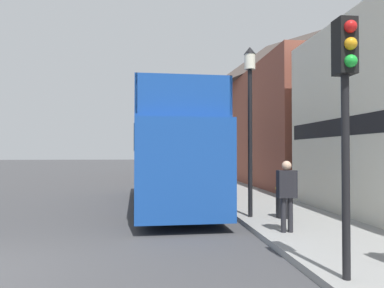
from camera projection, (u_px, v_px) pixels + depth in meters
The scene contains 11 objects.
ground_plane at pixel (105, 180), 27.04m from camera, with size 144.00×144.00×0.00m, color #3D3D3F.
sidewalk at pixel (212, 181), 24.90m from camera, with size 3.14×108.00×0.14m.
brick_terrace_rear at pixel (267, 112), 27.91m from camera, with size 6.00×23.44×9.98m.
tour_bus at pixel (168, 157), 14.22m from camera, with size 2.87×10.20×4.04m.
parked_car_ahead_of_bus at pixel (173, 173), 23.01m from camera, with size 1.83×3.97×1.61m.
pedestrian_second at pixel (287, 189), 8.88m from camera, with size 0.44×0.24×1.70m.
traffic_signal at pixel (346, 88), 5.62m from camera, with size 0.28×0.42×3.93m.
lamp_post_nearest at pixel (250, 100), 11.05m from camera, with size 0.35×0.35×5.02m.
lamp_post_second at pixel (210, 127), 19.21m from camera, with size 0.35×0.35×4.59m.
lamp_post_third at pixel (190, 134), 27.33m from camera, with size 0.35×0.35×4.68m.
litter_bin at pixel (284, 201), 10.81m from camera, with size 0.48×0.48×0.89m.
Camera 1 is at (3.18, -6.63, 2.05)m, focal length 35.00 mm.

